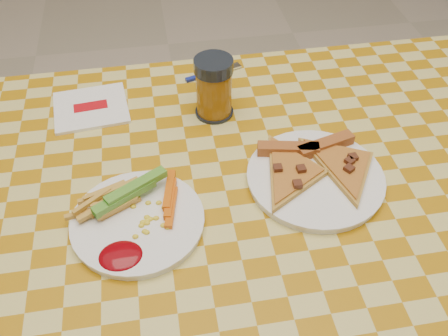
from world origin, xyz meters
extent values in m
cylinder|color=silver|center=(0.54, 0.34, 0.35)|extent=(0.06, 0.06, 0.71)
cube|color=brown|center=(0.00, 0.00, 0.73)|extent=(1.20, 0.80, 0.04)
cylinder|color=white|center=(-0.15, -0.01, 0.76)|extent=(0.21, 0.21, 0.01)
cylinder|color=white|center=(0.15, 0.03, 0.76)|extent=(0.29, 0.29, 0.01)
cube|color=#15640F|center=(-0.15, 0.03, 0.79)|extent=(0.11, 0.09, 0.02)
cube|color=#D75A09|center=(-0.09, 0.01, 0.78)|extent=(0.07, 0.09, 0.02)
ellipsoid|color=#750209|center=(-0.17, -0.08, 0.77)|extent=(0.07, 0.06, 0.01)
cube|color=#AC5A26|center=(0.12, 0.09, 0.78)|extent=(0.11, 0.04, 0.02)
cube|color=#AC5A26|center=(0.19, 0.09, 0.78)|extent=(0.11, 0.05, 0.02)
cylinder|color=black|center=(0.01, 0.24, 0.76)|extent=(0.07, 0.07, 0.01)
cylinder|color=#85500E|center=(0.01, 0.24, 0.80)|extent=(0.07, 0.07, 0.10)
cylinder|color=black|center=(0.01, 0.24, 0.86)|extent=(0.07, 0.07, 0.02)
cube|color=white|center=(-0.23, 0.30, 0.76)|extent=(0.15, 0.14, 0.01)
cube|color=red|center=(-0.23, 0.30, 0.76)|extent=(0.07, 0.03, 0.00)
cube|color=navy|center=(0.01, 0.37, 0.76)|extent=(0.09, 0.04, 0.01)
cube|color=silver|center=(0.07, 0.39, 0.76)|extent=(0.04, 0.03, 0.00)
camera|label=1|loc=(-0.10, -0.52, 1.37)|focal=40.00mm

